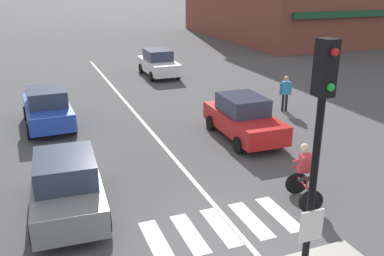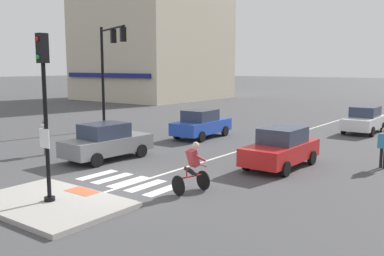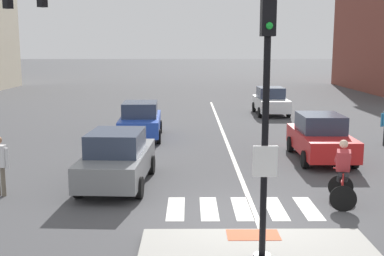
{
  "view_description": "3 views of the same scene",
  "coord_description": "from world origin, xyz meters",
  "px_view_note": "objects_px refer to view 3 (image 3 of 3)",
  "views": [
    {
      "loc": [
        -3.96,
        -7.6,
        5.85
      ],
      "look_at": [
        0.86,
        4.82,
        1.1
      ],
      "focal_mm": 39.41,
      "sensor_mm": 36.0,
      "label": 1
    },
    {
      "loc": [
        10.8,
        -10.12,
        4.13
      ],
      "look_at": [
        1.2,
        2.79,
        1.81
      ],
      "focal_mm": 40.22,
      "sensor_mm": 36.0,
      "label": 2
    },
    {
      "loc": [
        -1.34,
        -10.98,
        4.04
      ],
      "look_at": [
        -1.24,
        4.76,
        1.36
      ],
      "focal_mm": 44.7,
      "sensor_mm": 36.0,
      "label": 3
    }
  ],
  "objects_px": {
    "car_blue_westbound_far": "(140,120)",
    "cyclist": "(343,172)",
    "car_grey_westbound_near": "(117,158)",
    "car_red_eastbound_mid": "(320,137)",
    "signal_pole": "(266,102)",
    "car_white_eastbound_distant": "(271,101)"
  },
  "relations": [
    {
      "from": "cyclist",
      "to": "car_red_eastbound_mid",
      "type": "bearing_deg",
      "value": 81.0
    },
    {
      "from": "car_grey_westbound_near",
      "to": "car_white_eastbound_distant",
      "type": "relative_size",
      "value": 1.02
    },
    {
      "from": "car_grey_westbound_near",
      "to": "car_red_eastbound_mid",
      "type": "xyz_separation_m",
      "value": [
        6.86,
        3.26,
        0.0
      ]
    },
    {
      "from": "signal_pole",
      "to": "car_white_eastbound_distant",
      "type": "relative_size",
      "value": 1.19
    },
    {
      "from": "car_blue_westbound_far",
      "to": "signal_pole",
      "type": "bearing_deg",
      "value": -74.63
    },
    {
      "from": "car_red_eastbound_mid",
      "to": "car_white_eastbound_distant",
      "type": "bearing_deg",
      "value": 89.18
    },
    {
      "from": "car_grey_westbound_near",
      "to": "car_red_eastbound_mid",
      "type": "distance_m",
      "value": 7.6
    },
    {
      "from": "car_red_eastbound_mid",
      "to": "cyclist",
      "type": "relative_size",
      "value": 2.46
    },
    {
      "from": "car_blue_westbound_far",
      "to": "car_red_eastbound_mid",
      "type": "height_order",
      "value": "same"
    },
    {
      "from": "signal_pole",
      "to": "car_blue_westbound_far",
      "type": "height_order",
      "value": "signal_pole"
    },
    {
      "from": "signal_pole",
      "to": "car_grey_westbound_near",
      "type": "distance_m",
      "value": 6.82
    },
    {
      "from": "car_red_eastbound_mid",
      "to": "signal_pole",
      "type": "bearing_deg",
      "value": -111.49
    },
    {
      "from": "car_grey_westbound_near",
      "to": "car_white_eastbound_distant",
      "type": "bearing_deg",
      "value": 64.79
    },
    {
      "from": "car_blue_westbound_far",
      "to": "car_red_eastbound_mid",
      "type": "xyz_separation_m",
      "value": [
        6.92,
        -4.08,
        0.0
      ]
    },
    {
      "from": "cyclist",
      "to": "car_white_eastbound_distant",
      "type": "bearing_deg",
      "value": 86.7
    },
    {
      "from": "car_white_eastbound_distant",
      "to": "car_grey_westbound_near",
      "type": "bearing_deg",
      "value": -115.21
    },
    {
      "from": "car_white_eastbound_distant",
      "to": "cyclist",
      "type": "xyz_separation_m",
      "value": [
        -0.96,
        -16.71,
        0.06
      ]
    },
    {
      "from": "signal_pole",
      "to": "car_grey_westbound_near",
      "type": "bearing_deg",
      "value": 122.5
    },
    {
      "from": "car_white_eastbound_distant",
      "to": "cyclist",
      "type": "height_order",
      "value": "cyclist"
    },
    {
      "from": "car_red_eastbound_mid",
      "to": "car_blue_westbound_far",
      "type": "bearing_deg",
      "value": 149.44
    },
    {
      "from": "car_blue_westbound_far",
      "to": "cyclist",
      "type": "height_order",
      "value": "cyclist"
    },
    {
      "from": "car_red_eastbound_mid",
      "to": "car_grey_westbound_near",
      "type": "bearing_deg",
      "value": -154.62
    }
  ]
}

